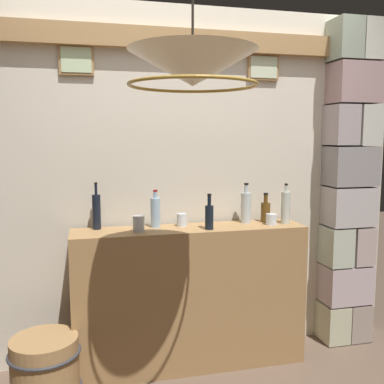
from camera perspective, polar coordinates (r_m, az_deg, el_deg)
panelled_rear_partition at (r=3.14m, az=-1.25°, el=2.17°), size 3.25×0.15×2.48m
stone_pillar at (r=3.53m, az=19.59°, el=0.72°), size 0.38×0.29×2.42m
bar_shelf_unit at (r=3.10m, az=-0.22°, el=-13.56°), size 1.58×0.33×0.98m
liquor_bottle_rum at (r=2.96m, az=-12.35°, el=-2.45°), size 0.06×0.06×0.31m
liquor_bottle_vodka at (r=3.14m, az=7.04°, el=-1.93°), size 0.07×0.07×0.28m
liquor_bottle_tequila at (r=2.96m, az=-4.79°, el=-2.61°), size 0.07×0.07×0.26m
liquor_bottle_rye at (r=2.90m, az=2.26°, el=-3.12°), size 0.06×0.06×0.24m
liquor_bottle_vermouth at (r=3.16m, az=12.11°, el=-1.95°), size 0.06×0.06×0.28m
liquor_bottle_mezcal at (r=3.19m, az=9.56°, el=-2.46°), size 0.07×0.07×0.21m
glass_tumbler_rocks at (r=3.11m, az=10.29°, el=-3.52°), size 0.08×0.08×0.08m
glass_tumbler_highball at (r=3.00m, az=-1.33°, el=-3.66°), size 0.07×0.07×0.09m
glass_tumbler_shot at (r=2.85m, az=-6.98°, el=-4.15°), size 0.08×0.08×0.11m
pendant_lamp at (r=2.13m, az=0.09°, el=15.67°), size 0.62×0.62×0.51m
wooden_barrel at (r=2.95m, az=-18.59°, el=-21.19°), size 0.42×0.42×0.41m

